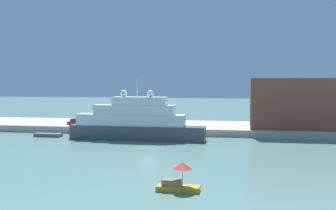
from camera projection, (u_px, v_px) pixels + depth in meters
The scene contains 9 objects.
ground at pixel (148, 148), 68.22m from camera, with size 400.00×400.00×0.00m, color slate.
quay_dock at pixel (174, 127), 93.09m from camera, with size 110.00×18.77×1.43m, color #B7AD99.
large_yacht at pixel (135, 123), 78.07m from camera, with size 25.70×3.57×12.08m.
small_motorboat at pixel (178, 180), 41.71m from camera, with size 4.36×1.95×2.97m.
work_barge at pixel (48, 135), 82.50m from camera, with size 5.40×1.85×0.69m, color #595966.
harbor_building at pixel (295, 103), 86.66m from camera, with size 18.58×14.21×10.23m, color brown.
parked_car at pixel (78, 122), 91.39m from camera, with size 4.58×1.66×1.32m.
person_figure at pixel (97, 121), 91.95m from camera, with size 0.36×0.36×1.78m.
mooring_bollard at pixel (176, 126), 84.99m from camera, with size 0.48×0.48×0.72m, color black.
Camera 1 is at (15.67, -65.93, 11.12)m, focal length 44.34 mm.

